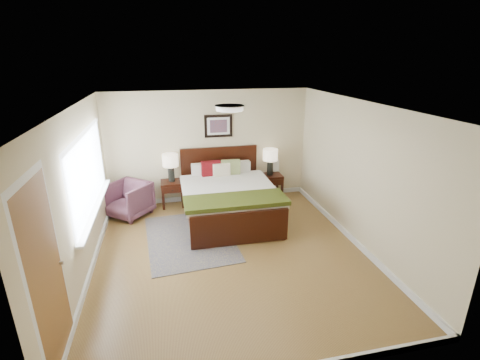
{
  "coord_description": "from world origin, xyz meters",
  "views": [
    {
      "loc": [
        -0.97,
        -5.07,
        3.19
      ],
      "look_at": [
        0.32,
        0.74,
        1.05
      ],
      "focal_mm": 26.0,
      "sensor_mm": 36.0,
      "label": 1
    }
  ],
  "objects_px": {
    "bed": "(228,193)",
    "armchair": "(128,200)",
    "nightstand_left": "(172,187)",
    "nightstand_right": "(270,184)",
    "lamp_left": "(170,163)",
    "rug_persian": "(190,238)",
    "lamp_right": "(270,157)"
  },
  "relations": [
    {
      "from": "nightstand_left",
      "to": "lamp_left",
      "type": "height_order",
      "value": "lamp_left"
    },
    {
      "from": "nightstand_left",
      "to": "bed",
      "type": "bearing_deg",
      "value": -38.5
    },
    {
      "from": "nightstand_left",
      "to": "lamp_right",
      "type": "xyz_separation_m",
      "value": [
        2.25,
        0.02,
        0.53
      ]
    },
    {
      "from": "nightstand_left",
      "to": "lamp_right",
      "type": "bearing_deg",
      "value": 0.52
    },
    {
      "from": "nightstand_left",
      "to": "armchair",
      "type": "height_order",
      "value": "armchair"
    },
    {
      "from": "bed",
      "to": "rug_persian",
      "type": "distance_m",
      "value": 1.24
    },
    {
      "from": "lamp_left",
      "to": "lamp_right",
      "type": "bearing_deg",
      "value": 0.0
    },
    {
      "from": "nightstand_left",
      "to": "rug_persian",
      "type": "relative_size",
      "value": 0.27
    },
    {
      "from": "rug_persian",
      "to": "nightstand_right",
      "type": "bearing_deg",
      "value": 33.53
    },
    {
      "from": "nightstand_left",
      "to": "armchair",
      "type": "distance_m",
      "value": 0.98
    },
    {
      "from": "armchair",
      "to": "lamp_left",
      "type": "bearing_deg",
      "value": 60.21
    },
    {
      "from": "armchair",
      "to": "rug_persian",
      "type": "relative_size",
      "value": 0.37
    },
    {
      "from": "bed",
      "to": "armchair",
      "type": "bearing_deg",
      "value": 164.72
    },
    {
      "from": "bed",
      "to": "lamp_right",
      "type": "xyz_separation_m",
      "value": [
        1.16,
        0.89,
        0.42
      ]
    },
    {
      "from": "bed",
      "to": "rug_persian",
      "type": "height_order",
      "value": "bed"
    },
    {
      "from": "bed",
      "to": "rug_persian",
      "type": "relative_size",
      "value": 1.07
    },
    {
      "from": "nightstand_left",
      "to": "nightstand_right",
      "type": "height_order",
      "value": "nightstand_left"
    },
    {
      "from": "bed",
      "to": "nightstand_right",
      "type": "distance_m",
      "value": 1.47
    },
    {
      "from": "lamp_right",
      "to": "rug_persian",
      "type": "relative_size",
      "value": 0.29
    },
    {
      "from": "lamp_left",
      "to": "lamp_right",
      "type": "relative_size",
      "value": 1.0
    },
    {
      "from": "nightstand_right",
      "to": "lamp_right",
      "type": "distance_m",
      "value": 0.64
    },
    {
      "from": "nightstand_left",
      "to": "lamp_left",
      "type": "relative_size",
      "value": 0.94
    },
    {
      "from": "nightstand_left",
      "to": "rug_persian",
      "type": "height_order",
      "value": "nightstand_left"
    },
    {
      "from": "bed",
      "to": "nightstand_right",
      "type": "height_order",
      "value": "bed"
    },
    {
      "from": "nightstand_right",
      "to": "armchair",
      "type": "bearing_deg",
      "value": -174.09
    },
    {
      "from": "nightstand_right",
      "to": "armchair",
      "type": "relative_size",
      "value": 0.71
    },
    {
      "from": "nightstand_right",
      "to": "lamp_right",
      "type": "xyz_separation_m",
      "value": [
        -0.0,
        0.01,
        0.64
      ]
    },
    {
      "from": "lamp_left",
      "to": "bed",
      "type": "bearing_deg",
      "value": -39.15
    },
    {
      "from": "lamp_left",
      "to": "nightstand_left",
      "type": "bearing_deg",
      "value": -90.0
    },
    {
      "from": "nightstand_left",
      "to": "nightstand_right",
      "type": "relative_size",
      "value": 1.02
    },
    {
      "from": "rug_persian",
      "to": "armchair",
      "type": "bearing_deg",
      "value": 128.06
    },
    {
      "from": "armchair",
      "to": "bed",
      "type": "bearing_deg",
      "value": 24.51
    }
  ]
}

